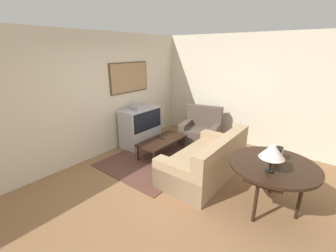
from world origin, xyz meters
The scene contains 12 objects.
ground_plane centered at (0.00, 0.00, 0.00)m, with size 12.00×12.00×0.00m, color #8E6642.
wall_back centered at (0.01, 2.13, 1.36)m, with size 12.00×0.10×2.70m.
wall_right centered at (2.63, 0.00, 1.35)m, with size 0.06×12.00×2.70m.
area_rug centered at (0.68, 0.91, 0.01)m, with size 2.57×1.79×0.01m.
tv centered at (0.87, 1.76, 0.49)m, with size 1.03×0.52×1.04m.
couch centered at (0.57, -0.29, 0.29)m, with size 1.91×1.01×0.85m.
armchair centered at (1.95, 0.64, 0.30)m, with size 1.00×1.10×0.92m.
coffee_table centered at (0.73, 0.94, 0.35)m, with size 1.20×0.56×0.38m.
console_table centered at (0.34, -1.50, 0.69)m, with size 1.26×1.26×0.75m.
table_lamp centered at (0.07, -1.51, 1.06)m, with size 0.33×0.33×0.42m.
mantel_clock centered at (0.49, -1.51, 0.85)m, with size 0.16×0.10×0.21m.
remote centered at (0.78, 1.00, 0.39)m, with size 0.07×0.17×0.02m.
Camera 1 is at (-2.90, -2.09, 2.33)m, focal length 24.00 mm.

